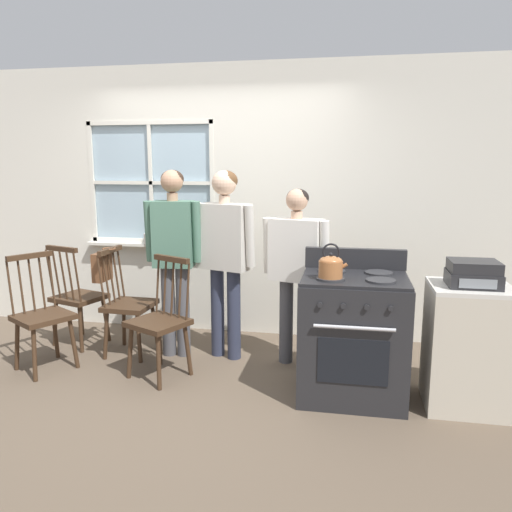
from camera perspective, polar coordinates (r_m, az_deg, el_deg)
name	(u,v)px	position (r m, az deg, el deg)	size (l,w,h in m)	color
ground_plane	(181,386)	(4.12, -8.54, -14.48)	(16.00, 16.00, 0.00)	brown
wall_back	(228,204)	(5.08, -3.21, 5.97)	(6.40, 0.16, 2.70)	silver
chair_by_window	(128,305)	(4.73, -14.45, -5.49)	(0.42, 0.44, 0.99)	#3D2819
chair_near_wall	(160,322)	(4.18, -10.90, -7.47)	(0.55, 0.54, 0.99)	#3D2819
chair_center_cluster	(42,317)	(4.62, -23.25, -6.40)	(0.56, 0.57, 0.99)	#3D2819
chair_near_stove	(78,298)	(5.11, -19.72, -4.58)	(0.52, 0.51, 0.99)	#3D2819
person_elderly_left	(174,247)	(4.48, -9.37, 1.05)	(0.51, 0.24, 1.68)	#4C4C51
person_teen_center	(225,245)	(4.39, -3.58, 1.32)	(0.61, 0.34, 1.68)	#2D3347
person_adult_right	(296,261)	(4.25, 4.60, -0.56)	(0.60, 0.32, 1.53)	#4C4C51
stove	(353,335)	(3.84, 11.02, -8.90)	(0.78, 0.68, 1.08)	#232326
kettle	(331,266)	(3.56, 8.55, -1.11)	(0.21, 0.17, 0.25)	#A86638
potted_plant	(151,236)	(5.29, -11.96, 2.29)	(0.14, 0.14, 0.26)	beige
handbag	(102,266)	(4.75, -17.17, -1.11)	(0.19, 0.22, 0.31)	brown
side_counter	(467,347)	(3.91, 22.94, -9.54)	(0.55, 0.50, 0.90)	beige
stereo	(473,274)	(3.75, 23.59, -1.88)	(0.34, 0.29, 0.18)	#232326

